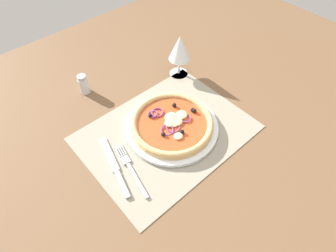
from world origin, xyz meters
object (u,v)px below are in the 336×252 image
(plate, at_px, (173,128))
(pizza, at_px, (173,124))
(fork, at_px, (130,167))
(knife, at_px, (114,165))
(pepper_shaker, at_px, (84,84))
(wine_glass, at_px, (180,49))

(plate, distance_m, pizza, 0.02)
(fork, xyz_separation_m, knife, (-0.03, 0.03, 0.00))
(plate, xyz_separation_m, pepper_shaker, (-0.11, 0.31, 0.02))
(wine_glass, bearing_deg, knife, -156.96)
(knife, height_order, pepper_shaker, pepper_shaker)
(plate, xyz_separation_m, pizza, (0.00, 0.00, 0.02))
(plate, relative_size, fork, 1.51)
(plate, relative_size, wine_glass, 1.81)
(pizza, distance_m, fork, 0.18)
(fork, xyz_separation_m, wine_glass, (0.36, 0.20, 0.10))
(pizza, bearing_deg, wine_glass, 43.05)
(plate, bearing_deg, pizza, 43.91)
(plate, xyz_separation_m, fork, (-0.17, -0.02, -0.00))
(fork, distance_m, knife, 0.04)
(pizza, height_order, pepper_shaker, pepper_shaker)
(knife, bearing_deg, pizza, -78.00)
(wine_glass, xyz_separation_m, pepper_shaker, (-0.29, 0.14, -0.07))
(pizza, bearing_deg, knife, 177.21)
(pizza, relative_size, knife, 1.22)
(wine_glass, height_order, pepper_shaker, wine_glass)
(pizza, relative_size, fork, 1.34)
(fork, relative_size, wine_glass, 1.20)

